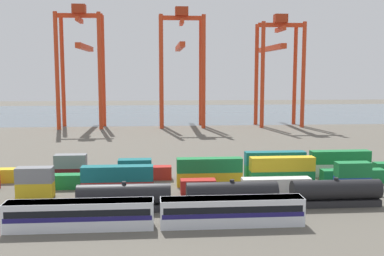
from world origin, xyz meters
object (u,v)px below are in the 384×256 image
Objects in this scene: shipping_container_23 at (275,171)px; gantry_crane_central at (181,56)px; shipping_container_21 at (141,173)px; shipping_container_3 at (118,188)px; freight_tank_row at (232,195)px; shipping_container_11 at (135,180)px; shipping_container_19 at (71,174)px; gantry_crane_west at (81,55)px; passenger_train at (157,212)px; shipping_container_5 at (198,187)px; gantry_crane_east at (277,58)px; shipping_container_15 at (282,177)px; shipping_container_7 at (352,184)px.

shipping_container_23 is 93.47m from gantry_crane_central.
shipping_container_21 is 93.35m from gantry_crane_central.
shipping_container_3 is at bearing -106.73° from shipping_container_21.
shipping_container_23 is at bearing 59.14° from freight_tank_row.
gantry_crane_central is at bearing 80.69° from shipping_container_3.
gantry_crane_central is at bearing 81.71° from shipping_container_11.
shipping_container_19 is 0.13× the size of gantry_crane_west.
passenger_train is 28.18m from shipping_container_21.
shipping_container_19 is at bearing -106.55° from gantry_crane_central.
shipping_container_5 is at bearing 0.00° from shipping_container_3.
gantry_crane_east is at bearing 68.14° from shipping_container_5.
shipping_container_3 is 15.24m from shipping_container_19.
gantry_crane_west reaches higher than gantry_crane_east.
gantry_crane_east is at bearing 0.18° from gantry_crane_central.
shipping_container_3 is at bearing -169.14° from shipping_container_15.
shipping_container_7 is (23.03, 8.66, -0.88)m from freight_tank_row.
shipping_container_11 is at bearing -168.18° from shipping_container_23.
shipping_container_11 is 1.00× the size of shipping_container_19.
freight_tank_row is at bearing -53.92° from shipping_container_21.
shipping_container_3 is 2.00× the size of shipping_container_19.
gantry_crane_east is (37.59, 0.12, -0.96)m from gantry_crane_central.
shipping_container_19 is at bearing 171.79° from shipping_container_15.
shipping_container_19 is at bearing -125.74° from gantry_crane_east.
shipping_container_7 is at bearing -17.02° from shipping_container_21.
freight_tank_row is 24.62m from shipping_container_7.
shipping_container_21 is (-10.27, 11.56, 0.00)m from shipping_container_5.
shipping_container_5 is at bearing -48.38° from shipping_container_21.
shipping_container_15 is 1.00× the size of shipping_container_23.
shipping_container_5 and shipping_container_7 have the same top height.
shipping_container_11 is 0.14× the size of gantry_crane_east.
shipping_container_7 is 38.99m from shipping_container_11.
shipping_container_11 is at bearing 137.08° from freight_tank_row.
shipping_container_11 and shipping_container_21 have the same top height.
gantry_crane_west reaches higher than shipping_container_11.
shipping_container_11 is 98.97m from gantry_crane_central.
shipping_container_23 is (0.18, 5.78, 0.00)m from shipping_container_15.
shipping_container_7 is 120.33m from gantry_crane_west.
gantry_crane_east is (63.98, 88.90, 24.77)m from shipping_container_19.
gantry_crane_central reaches higher than shipping_container_21.
gantry_crane_central is at bearing 85.19° from passenger_train.
freight_tank_row is 3.90× the size of shipping_container_23.
passenger_train is 6.68× the size of shipping_container_7.
shipping_container_7 is 0.14× the size of gantry_crane_east.
shipping_container_3 is 2.00× the size of shipping_container_7.
shipping_container_21 is at bearing -98.32° from gantry_crane_central.
passenger_train is at bearing -154.62° from shipping_container_7.
shipping_container_3 and shipping_container_7 have the same top height.
shipping_container_7 and shipping_container_23 have the same top height.
freight_tank_row is 1.05× the size of gantry_crane_central.
shipping_container_3 is at bearing -78.02° from gantry_crane_west.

